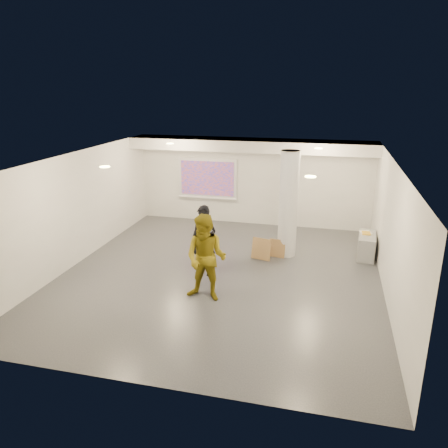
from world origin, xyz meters
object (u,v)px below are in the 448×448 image
(column, at_px, (288,204))
(projection_screen, at_px, (207,179))
(woman, at_px, (204,240))
(credenza, at_px, (367,246))
(man, at_px, (206,258))

(column, bearing_deg, projection_screen, 139.44)
(projection_screen, xyz_separation_m, woman, (1.18, -4.47, -0.62))
(credenza, relative_size, woman, 0.61)
(projection_screen, xyz_separation_m, credenza, (5.32, -2.24, -1.20))
(credenza, distance_m, woman, 4.74)
(woman, bearing_deg, projection_screen, 113.72)
(woman, bearing_deg, credenza, 37.24)
(credenza, xyz_separation_m, woman, (-4.14, -2.23, 0.58))
(projection_screen, bearing_deg, credenza, -22.88)
(man, bearing_deg, projection_screen, 111.15)
(woman, xyz_separation_m, man, (0.44, -1.32, 0.09))
(column, height_order, credenza, column)
(credenza, bearing_deg, column, -164.88)
(projection_screen, relative_size, woman, 1.16)
(column, height_order, projection_screen, column)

